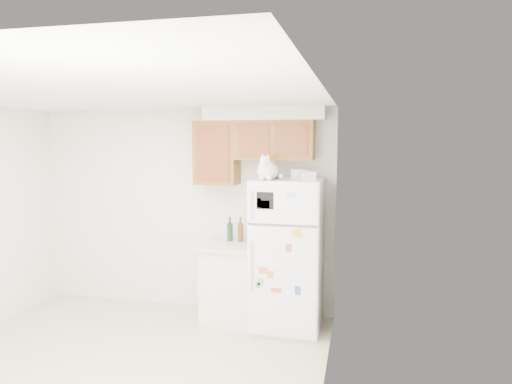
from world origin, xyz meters
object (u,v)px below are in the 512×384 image
(base_counter, at_px, (231,281))
(bottle_amber, at_px, (241,229))
(bottle_green, at_px, (230,229))
(refrigerator, at_px, (287,254))
(cat, at_px, (267,170))
(storage_box_front, at_px, (308,175))
(storage_box_back, at_px, (299,174))

(base_counter, bearing_deg, bottle_amber, 50.90)
(base_counter, height_order, bottle_green, bottle_green)
(base_counter, bearing_deg, refrigerator, -6.09)
(cat, bearing_deg, storage_box_front, 14.39)
(storage_box_front, height_order, bottle_amber, storage_box_front)
(storage_box_back, distance_m, bottle_green, 1.08)
(refrigerator, bearing_deg, base_counter, 173.91)
(bottle_green, bearing_deg, storage_box_back, -5.72)
(cat, distance_m, bottle_amber, 0.91)
(bottle_amber, bearing_deg, cat, -42.06)
(base_counter, relative_size, bottle_green, 3.13)
(refrigerator, distance_m, base_counter, 0.79)
(base_counter, xyz_separation_m, storage_box_front, (0.92, -0.13, 1.28))
(base_counter, xyz_separation_m, bottle_amber, (0.09, 0.12, 0.61))
(cat, bearing_deg, storage_box_back, 42.94)
(cat, bearing_deg, bottle_green, 145.46)
(base_counter, relative_size, bottle_amber, 3.06)
(storage_box_back, bearing_deg, storage_box_front, -66.99)
(base_counter, bearing_deg, cat, -26.30)
(cat, distance_m, storage_box_back, 0.42)
(storage_box_front, distance_m, bottle_green, 1.20)
(base_counter, distance_m, storage_box_front, 1.59)
(refrigerator, height_order, base_counter, refrigerator)
(refrigerator, relative_size, bottle_green, 5.78)
(base_counter, xyz_separation_m, bottle_green, (-0.04, 0.12, 0.60))
(cat, height_order, bottle_green, cat)
(refrigerator, relative_size, cat, 4.14)
(cat, bearing_deg, refrigerator, 40.69)
(refrigerator, bearing_deg, storage_box_back, 46.74)
(cat, relative_size, storage_box_back, 2.28)
(storage_box_back, height_order, bottle_green, storage_box_back)
(cat, xyz_separation_m, storage_box_front, (0.43, 0.11, -0.06))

